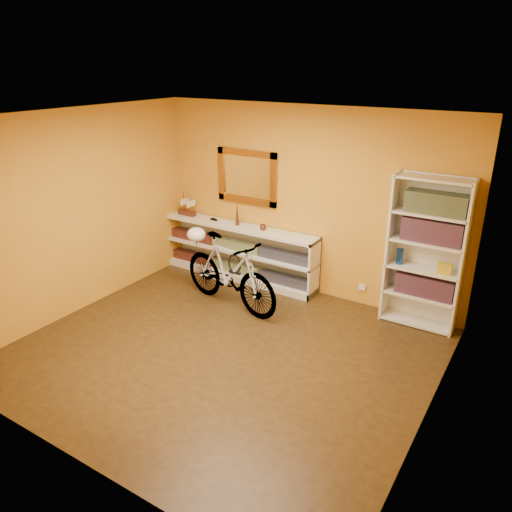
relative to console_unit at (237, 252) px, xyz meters
The scene contains 24 objects.
floor 2.13m from the console_unit, 60.39° to the right, with size 4.50×4.00×0.01m, color black.
ceiling 3.02m from the console_unit, 60.39° to the right, with size 4.50×4.00×0.01m, color silver.
back_wall 1.37m from the console_unit, 10.44° to the left, with size 4.50×0.01×2.60m, color orange.
left_wall 2.36m from the console_unit, 123.99° to the right, with size 0.01×4.00×2.60m, color orange.
right_wall 3.85m from the console_unit, 28.91° to the right, with size 0.01×4.00×2.60m, color orange.
gilt_mirror 1.14m from the console_unit, 61.53° to the left, with size 0.98×0.06×0.78m, color #8E5919.
wall_socket 1.95m from the console_unit, ahead, with size 0.09×0.01×0.09m, color silver.
console_unit is the anchor object (origin of this frame).
cd_row_lower 0.26m from the console_unit, 90.00° to the right, with size 2.50×0.13×0.14m, color black.
cd_row_upper 0.11m from the console_unit, 90.00° to the right, with size 2.50×0.13×0.14m, color navy.
model_ship 1.12m from the console_unit, behind, with size 0.31×0.11×0.36m, color #411C12, non-canonical shape.
toy_car 0.60m from the console_unit, behind, with size 0.00×0.00×0.00m, color black.
bronze_ornament 0.60m from the console_unit, ahead, with size 0.06×0.06×0.35m, color #552D1D.
decorative_orb 0.65m from the console_unit, ahead, with size 0.10×0.10×0.10m, color #552D1D.
bookcase 2.78m from the console_unit, ahead, with size 0.90×0.30×1.90m, color silver, non-canonical shape.
book_row_a 2.78m from the console_unit, ahead, with size 0.70×0.22×0.26m, color maroon.
book_row_b 2.90m from the console_unit, ahead, with size 0.70×0.22×0.28m, color maroon.
book_row_c 3.01m from the console_unit, ahead, with size 0.70×0.22×0.25m, color #16374F.
travel_mug 2.47m from the console_unit, ahead, with size 0.09×0.09×0.20m, color #16409B.
red_tin 2.77m from the console_unit, ahead, with size 0.16×0.16×0.20m, color maroon.
yellow_bag 3.00m from the console_unit, ahead, with size 0.16×0.11×0.13m, color gold.
bicycle 0.95m from the console_unit, 62.23° to the right, with size 1.69×0.44×1.00m, color silver.
helmet 0.87m from the console_unit, 105.13° to the right, with size 0.26×0.25×0.20m, color white.
u_lock 1.04m from the console_unit, 57.82° to the right, with size 0.20×0.20×0.02m, color black.
Camera 1 is at (2.90, -3.94, 3.13)m, focal length 34.72 mm.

